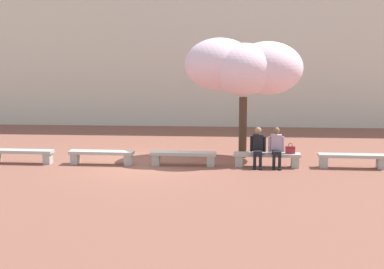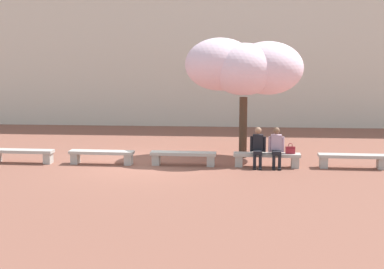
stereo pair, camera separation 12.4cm
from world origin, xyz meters
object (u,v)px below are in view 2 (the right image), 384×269
(stone_bench_far_east, at_px, (352,159))
(person_seated_right, at_px, (276,146))
(stone_bench_near_west, at_px, (22,154))
(person_seated_left, at_px, (258,146))
(cherry_tree_main, at_px, (244,67))
(stone_bench_east_end, at_px, (267,157))
(stone_bench_near_east, at_px, (183,156))
(handbag, at_px, (290,150))
(stone_bench_center, at_px, (102,155))

(stone_bench_far_east, bearing_deg, person_seated_right, -178.73)
(stone_bench_near_west, bearing_deg, person_seated_left, -0.39)
(person_seated_left, bearing_deg, cherry_tree_main, 104.67)
(stone_bench_east_end, bearing_deg, stone_bench_near_west, -180.00)
(stone_bench_near_east, relative_size, stone_bench_east_end, 1.00)
(stone_bench_far_east, bearing_deg, handbag, 179.78)
(person_seated_right, bearing_deg, handbag, 7.71)
(stone_bench_near_east, bearing_deg, stone_bench_near_west, 180.00)
(stone_bench_east_end, bearing_deg, stone_bench_center, 180.00)
(person_seated_right, bearing_deg, person_seated_left, 179.99)
(stone_bench_east_end, xyz_separation_m, cherry_tree_main, (-0.76, 1.69, 2.83))
(stone_bench_near_east, distance_m, person_seated_right, 3.03)
(stone_bench_east_end, height_order, person_seated_left, person_seated_left)
(stone_bench_center, xyz_separation_m, stone_bench_east_end, (5.43, 0.00, 0.00))
(stone_bench_center, height_order, stone_bench_near_east, same)
(stone_bench_east_end, height_order, handbag, handbag)
(stone_bench_center, bearing_deg, stone_bench_east_end, 0.00)
(stone_bench_near_east, distance_m, person_seated_left, 2.45)
(stone_bench_center, height_order, stone_bench_far_east, same)
(cherry_tree_main, bearing_deg, stone_bench_near_east, -139.17)
(stone_bench_near_west, distance_m, stone_bench_center, 2.71)
(person_seated_left, bearing_deg, stone_bench_near_east, 178.73)
(stone_bench_far_east, relative_size, person_seated_left, 1.67)
(stone_bench_far_east, distance_m, handbag, 1.99)
(stone_bench_near_east, bearing_deg, person_seated_right, -1.02)
(handbag, height_order, cherry_tree_main, cherry_tree_main)
(handbag, bearing_deg, stone_bench_near_west, -179.95)
(person_seated_right, bearing_deg, stone_bench_east_end, 169.64)
(stone_bench_east_end, bearing_deg, person_seated_left, -169.85)
(handbag, xyz_separation_m, cherry_tree_main, (-1.50, 1.68, 2.57))
(handbag, bearing_deg, cherry_tree_main, 131.67)
(stone_bench_near_east, xyz_separation_m, stone_bench_east_end, (2.71, 0.00, 0.00))
(stone_bench_center, bearing_deg, person_seated_left, -0.60)
(stone_bench_east_end, relative_size, stone_bench_far_east, 1.00)
(stone_bench_far_east, height_order, person_seated_right, person_seated_right)
(stone_bench_near_west, height_order, stone_bench_near_east, same)
(stone_bench_near_west, xyz_separation_m, stone_bench_near_east, (5.43, 0.00, 0.00))
(person_seated_right, bearing_deg, stone_bench_far_east, 1.27)
(stone_bench_near_west, xyz_separation_m, cherry_tree_main, (7.39, 1.69, 2.83))
(person_seated_right, relative_size, cherry_tree_main, 0.31)
(stone_bench_center, bearing_deg, cherry_tree_main, 19.91)
(stone_bench_east_end, height_order, cherry_tree_main, cherry_tree_main)
(stone_bench_near_east, bearing_deg, stone_bench_far_east, 0.00)
(person_seated_left, bearing_deg, stone_bench_far_east, 1.02)
(handbag, bearing_deg, person_seated_left, -176.65)
(handbag, bearing_deg, stone_bench_far_east, -0.22)
(stone_bench_far_east, bearing_deg, stone_bench_east_end, 180.00)
(person_seated_left, xyz_separation_m, cherry_tree_main, (-0.46, 1.75, 2.45))
(stone_bench_center, distance_m, person_seated_right, 5.73)
(stone_bench_near_west, distance_m, cherry_tree_main, 8.09)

